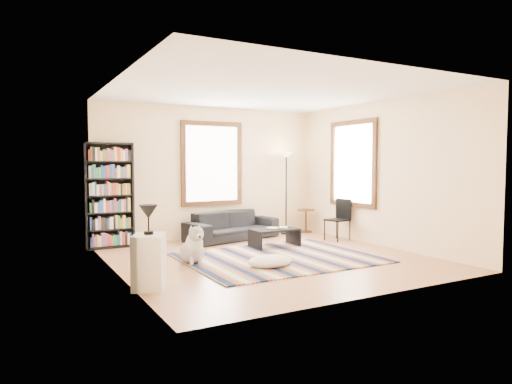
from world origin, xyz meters
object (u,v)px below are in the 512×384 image
bookshelf (109,195)px  side_table (306,221)px  dog (192,244)px  coffee_table (274,238)px  floor_lamp (286,193)px  floor_cushion (270,261)px  white_cabinet (149,261)px  folding_chair (337,220)px  sofa (232,226)px

bookshelf → side_table: (4.39, -0.22, -0.73)m
dog → coffee_table: bearing=16.9°
floor_lamp → bookshelf: bearing=177.5°
floor_cushion → floor_lamp: floor_lamp is taller
floor_cushion → white_cabinet: size_ratio=1.04×
floor_lamp → dog: (-2.97, -1.85, -0.62)m
floor_cushion → floor_lamp: size_ratio=0.39×
floor_cushion → folding_chair: 2.88m
folding_chair → sofa: bearing=137.7°
bookshelf → floor_cushion: 3.54m
floor_cushion → folding_chair: folding_chair is taller
floor_lamp → white_cabinet: (-3.98, -2.99, -0.58)m
bookshelf → folding_chair: 4.60m
bookshelf → side_table: 4.45m
floor_lamp → sofa: bearing=-176.0°
coffee_table → dog: dog is taller
floor_lamp → dog: floor_lamp is taller
coffee_table → folding_chair: size_ratio=1.05×
sofa → dog: (-1.55, -1.75, 0.01)m
coffee_table → floor_lamp: (1.09, 1.31, 0.75)m
floor_cushion → side_table: (2.52, 2.65, 0.18)m
bookshelf → folding_chair: bookshelf is taller
floor_lamp → white_cabinet: floor_lamp is taller
bookshelf → floor_lamp: bookshelf is taller
floor_lamp → white_cabinet: 5.01m
floor_lamp → side_table: bearing=-5.3°
side_table → folding_chair: folding_chair is taller
floor_lamp → folding_chair: floor_lamp is taller
bookshelf → floor_cushion: (1.86, -2.87, -0.91)m
coffee_table → folding_chair: (1.56, 0.05, 0.25)m
floor_lamp → side_table: floor_lamp is taller
sofa → folding_chair: bearing=-44.6°
coffee_table → white_cabinet: white_cabinet is taller
floor_cushion → side_table: size_ratio=1.34×
floor_cushion → white_cabinet: (-1.98, -0.29, 0.26)m
side_table → floor_cushion: bearing=-133.6°
floor_lamp → white_cabinet: bearing=-143.2°
bookshelf → side_table: bookshelf is taller
side_table → dog: 3.92m
white_cabinet → floor_cushion: bearing=33.3°
side_table → sofa: bearing=-178.5°
sofa → floor_cushion: size_ratio=2.79×
dog → floor_lamp: bearing=32.7°
side_table → white_cabinet: size_ratio=0.77×
sofa → folding_chair: (1.88, -1.16, 0.13)m
folding_chair → dog: folding_chair is taller
bookshelf → folding_chair: size_ratio=2.33×
white_cabinet → floor_lamp: bearing=61.7°
coffee_table → white_cabinet: (-2.89, -1.68, 0.17)m
coffee_table → side_table: bearing=38.1°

